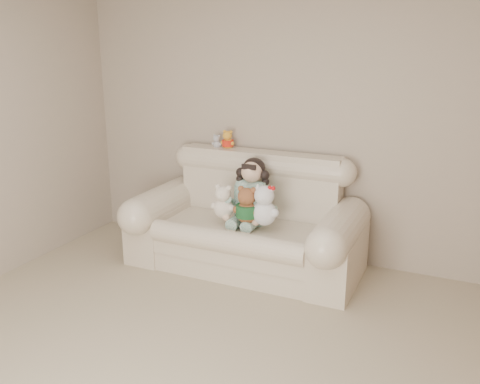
# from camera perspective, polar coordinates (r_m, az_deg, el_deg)

# --- Properties ---
(wall_back) EXTENTS (4.50, 0.00, 4.50)m
(wall_back) POSITION_cam_1_polar(r_m,az_deg,el_deg) (4.86, 6.67, 7.61)
(wall_back) COLOR tan
(wall_back) RESTS_ON ground
(sofa) EXTENTS (2.10, 0.95, 1.03)m
(sofa) POSITION_cam_1_polar(r_m,az_deg,el_deg) (4.70, 0.51, -2.44)
(sofa) COLOR beige
(sofa) RESTS_ON floor
(seated_child) EXTENTS (0.43, 0.50, 0.61)m
(seated_child) POSITION_cam_1_polar(r_m,az_deg,el_deg) (4.69, 1.33, 0.20)
(seated_child) COLOR #337D65
(seated_child) RESTS_ON sofa
(brown_teddy) EXTENTS (0.29, 0.26, 0.39)m
(brown_teddy) POSITION_cam_1_polar(r_m,az_deg,el_deg) (4.46, 0.79, -1.06)
(brown_teddy) COLOR brown
(brown_teddy) RESTS_ON sofa
(white_cat) EXTENTS (0.30, 0.24, 0.43)m
(white_cat) POSITION_cam_1_polar(r_m,az_deg,el_deg) (4.42, 2.72, -0.99)
(white_cat) COLOR white
(white_cat) RESTS_ON sofa
(cream_teddy) EXTENTS (0.28, 0.25, 0.36)m
(cream_teddy) POSITION_cam_1_polar(r_m,az_deg,el_deg) (4.60, -1.84, -0.71)
(cream_teddy) COLOR white
(cream_teddy) RESTS_ON sofa
(yellow_mini_bear) EXTENTS (0.16, 0.14, 0.22)m
(yellow_mini_bear) POSITION_cam_1_polar(r_m,az_deg,el_deg) (5.03, -1.35, 5.95)
(yellow_mini_bear) COLOR yellow
(yellow_mini_bear) RESTS_ON sofa
(grey_mini_plush) EXTENTS (0.13, 0.12, 0.16)m
(grey_mini_plush) POSITION_cam_1_polar(r_m,az_deg,el_deg) (5.07, -2.55, 5.70)
(grey_mini_plush) COLOR #B2B2B9
(grey_mini_plush) RESTS_ON sofa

